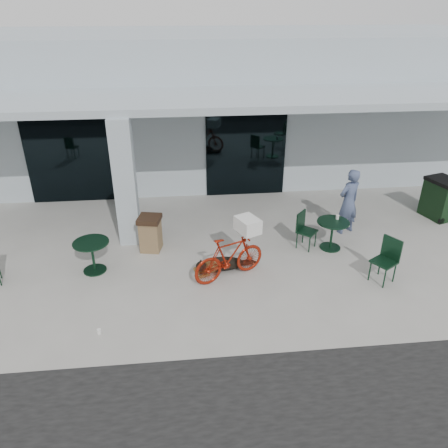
{
  "coord_description": "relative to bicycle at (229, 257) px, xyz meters",
  "views": [
    {
      "loc": [
        -0.16,
        -7.55,
        5.43
      ],
      "look_at": [
        0.73,
        1.02,
        1.0
      ],
      "focal_mm": 35.0,
      "sensor_mm": 36.0,
      "label": 1
    }
  ],
  "objects": [
    {
      "name": "bicycle",
      "position": [
        0.0,
        0.0,
        0.0
      ],
      "size": [
        1.74,
        1.14,
        1.02
      ],
      "primitive_type": "imported",
      "rotation": [
        0.0,
        0.0,
        2.0
      ],
      "color": "maroon",
      "rests_on": "ground"
    },
    {
      "name": "cup_near_dog",
      "position": [
        -2.58,
        -1.57,
        -0.46
      ],
      "size": [
        0.1,
        0.1,
        0.09
      ],
      "primitive_type": "cylinder",
      "rotation": [
        0.0,
        0.0,
        -0.35
      ],
      "color": "white",
      "rests_on": "ground"
    },
    {
      "name": "person",
      "position": [
        3.26,
        1.8,
        0.35
      ],
      "size": [
        0.75,
        0.64,
        1.73
      ],
      "primitive_type": "imported",
      "rotation": [
        0.0,
        0.0,
        3.57
      ],
      "color": "#465376",
      "rests_on": "ground"
    },
    {
      "name": "cafe_table_near",
      "position": [
        -2.98,
        0.57,
        -0.14
      ],
      "size": [
        1.0,
        1.0,
        0.74
      ],
      "primitive_type": null,
      "rotation": [
        0.0,
        0.0,
        0.33
      ],
      "color": "#11311E",
      "rests_on": "ground"
    },
    {
      "name": "cafe_chair_far_b",
      "position": [
        3.25,
        -0.48,
        -0.01
      ],
      "size": [
        0.66,
        0.64,
        0.99
      ],
      "primitive_type": null,
      "rotation": [
        0.0,
        0.0,
        -1.01
      ],
      "color": "#11311E",
      "rests_on": "ground"
    },
    {
      "name": "laundry_basket",
      "position": [
        0.41,
        0.19,
        0.67
      ],
      "size": [
        0.58,
        0.65,
        0.32
      ],
      "primitive_type": "cube",
      "rotation": [
        0.0,
        0.0,
        2.0
      ],
      "color": "white",
      "rests_on": "bicycle"
    },
    {
      "name": "overhang",
      "position": [
        -0.78,
        3.2,
        2.7
      ],
      "size": [
        22.0,
        2.8,
        0.18
      ],
      "primitive_type": "cube",
      "color": "#A9B5BF",
      "rests_on": "column"
    },
    {
      "name": "wheeled_bin",
      "position": [
        6.16,
        2.4,
        0.05
      ],
      "size": [
        0.91,
        1.04,
        1.12
      ],
      "primitive_type": null,
      "rotation": [
        0.0,
        0.0,
        0.29
      ],
      "color": "black",
      "rests_on": "ground"
    },
    {
      "name": "ground",
      "position": [
        -0.78,
        -0.4,
        -0.51
      ],
      "size": [
        80.0,
        80.0,
        0.0
      ],
      "primitive_type": "plane",
      "color": "#A6A49D",
      "rests_on": "ground"
    },
    {
      "name": "cafe_table_far",
      "position": [
        2.61,
        1.01,
        -0.15
      ],
      "size": [
        0.87,
        0.87,
        0.73
      ],
      "primitive_type": null,
      "rotation": [
        0.0,
        0.0,
        0.14
      ],
      "color": "#11311E",
      "rests_on": "ground"
    },
    {
      "name": "dog",
      "position": [
        -0.13,
        0.3,
        -0.32
      ],
      "size": [
        1.17,
        0.75,
        0.37
      ],
      "primitive_type": null,
      "rotation": [
        0.0,
        0.0,
        0.38
      ],
      "color": "black",
      "rests_on": "ground"
    },
    {
      "name": "column",
      "position": [
        -2.28,
        1.9,
        1.05
      ],
      "size": [
        0.5,
        0.5,
        3.12
      ],
      "primitive_type": "cube",
      "color": "#A9B5BF",
      "rests_on": "ground"
    },
    {
      "name": "storefront_glass_right",
      "position": [
        1.02,
        4.58,
        0.84
      ],
      "size": [
        2.4,
        0.06,
        2.7
      ],
      "primitive_type": "cube",
      "color": "black",
      "rests_on": "ground"
    },
    {
      "name": "cup_on_table",
      "position": [
        2.75,
        1.13,
        0.27
      ],
      "size": [
        0.09,
        0.09,
        0.11
      ],
      "primitive_type": "cylinder",
      "rotation": [
        0.0,
        0.0,
        0.14
      ],
      "color": "white",
      "rests_on": "cafe_table_far"
    },
    {
      "name": "trash_receptacle",
      "position": [
        -1.75,
        1.4,
        -0.07
      ],
      "size": [
        0.61,
        0.61,
        0.88
      ],
      "primitive_type": null,
      "rotation": [
        0.0,
        0.0,
        -0.2
      ],
      "color": "brown",
      "rests_on": "ground"
    },
    {
      "name": "building",
      "position": [
        -0.78,
        8.1,
        1.74
      ],
      "size": [
        22.0,
        7.0,
        4.5
      ],
      "primitive_type": "cube",
      "color": "#A9B5BF",
      "rests_on": "ground"
    },
    {
      "name": "storefront_glass_left",
      "position": [
        -3.98,
        4.58,
        0.84
      ],
      "size": [
        2.8,
        0.06,
        2.7
      ],
      "primitive_type": "cube",
      "color": "black",
      "rests_on": "ground"
    },
    {
      "name": "cafe_chair_far_a",
      "position": [
        2.02,
        1.1,
        -0.05
      ],
      "size": [
        0.62,
        0.61,
        0.92
      ],
      "primitive_type": null,
      "rotation": [
        0.0,
        0.0,
        0.85
      ],
      "color": "#11311E",
      "rests_on": "ground"
    }
  ]
}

